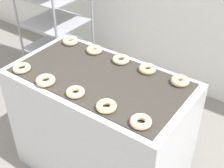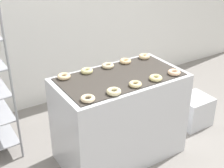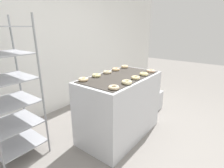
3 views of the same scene
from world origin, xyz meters
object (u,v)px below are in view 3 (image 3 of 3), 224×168
at_px(donut_near_right, 144,74).
at_px(donut_far_center, 107,72).
at_px(donut_near_left, 127,82).
at_px(donut_far_left, 96,75).
at_px(glaze_bin, 151,100).
at_px(donut_far_leftmost, 83,79).
at_px(baking_rack_cart, 7,91).
at_px(donut_near_center, 136,78).
at_px(fryer_machine, 120,106).
at_px(donut_near_rightmost, 151,71).
at_px(donut_far_right, 116,69).
at_px(donut_near_leftmost, 114,87).
at_px(donut_far_rightmost, 125,67).

xyz_separation_m(donut_near_right, donut_far_center, (-0.23, 0.50, -0.00)).
xyz_separation_m(donut_near_left, donut_far_left, (0.01, 0.51, -0.00)).
distance_m(glaze_bin, donut_far_leftmost, 1.80).
xyz_separation_m(baking_rack_cart, donut_near_center, (1.21, -1.04, 0.07)).
bearing_deg(donut_near_left, fryer_machine, 47.26).
height_order(donut_near_rightmost, donut_far_right, same).
relative_size(donut_near_left, donut_far_leftmost, 1.03).
distance_m(donut_near_center, donut_far_leftmost, 0.70).
relative_size(fryer_machine, donut_near_right, 10.24).
bearing_deg(glaze_bin, donut_near_right, -164.35).
height_order(donut_near_center, donut_near_rightmost, donut_near_rightmost).
bearing_deg(baking_rack_cart, fryer_machine, -33.54).
height_order(baking_rack_cart, donut_near_left, baking_rack_cart).
bearing_deg(donut_far_left, donut_near_leftmost, -117.40).
bearing_deg(donut_near_right, donut_near_rightmost, 0.53).
relative_size(fryer_machine, donut_far_leftmost, 10.12).
xyz_separation_m(donut_near_rightmost, donut_far_left, (-0.71, 0.49, 0.00)).
height_order(donut_far_right, donut_far_rightmost, donut_far_rightmost).
distance_m(donut_far_leftmost, donut_far_rightmost, 0.97).
bearing_deg(donut_far_center, baking_rack_cart, 155.67).
distance_m(donut_far_left, donut_far_rightmost, 0.72).
bearing_deg(donut_far_right, donut_far_leftmost, 179.99).
bearing_deg(donut_far_right, donut_near_leftmost, -145.43).
distance_m(donut_near_left, donut_near_right, 0.49).
xyz_separation_m(donut_near_rightmost, donut_far_leftmost, (-0.96, 0.50, 0.00)).
bearing_deg(donut_near_right, donut_far_center, 115.00).
height_order(donut_near_center, donut_far_right, donut_far_right).
height_order(donut_near_center, donut_far_rightmost, donut_far_rightmost).
bearing_deg(donut_far_center, donut_far_right, 0.45).
distance_m(donut_near_left, donut_far_right, 0.70).
bearing_deg(donut_near_rightmost, donut_near_center, -179.63).
height_order(donut_near_leftmost, donut_near_left, donut_near_left).
xyz_separation_m(glaze_bin, donut_near_left, (-1.36, -0.26, 0.78)).
xyz_separation_m(donut_far_leftmost, donut_far_left, (0.25, -0.00, 0.00)).
distance_m(glaze_bin, donut_far_left, 1.58).
xyz_separation_m(donut_far_left, donut_far_rightmost, (0.72, -0.00, 0.00)).
height_order(donut_near_left, donut_far_left, same).
bearing_deg(donut_far_right, donut_near_left, -132.85).
height_order(donut_far_left, donut_far_rightmost, donut_far_rightmost).
distance_m(baking_rack_cart, donut_near_leftmost, 1.27).
xyz_separation_m(baking_rack_cart, donut_far_left, (0.96, -0.55, 0.07)).
bearing_deg(glaze_bin, donut_near_left, -169.03).
bearing_deg(donut_near_right, donut_far_leftmost, 145.56).
distance_m(donut_near_leftmost, donut_far_left, 0.56).
xyz_separation_m(baking_rack_cart, donut_near_right, (1.44, -1.04, 0.07)).
xyz_separation_m(donut_near_left, donut_far_right, (0.48, 0.52, -0.00)).
xyz_separation_m(donut_near_right, donut_far_leftmost, (-0.73, 0.50, 0.00)).
bearing_deg(donut_far_center, glaze_bin, -12.75).
bearing_deg(donut_near_leftmost, glaze_bin, 8.82).
bearing_deg(donut_far_center, donut_far_rightmost, -0.35).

